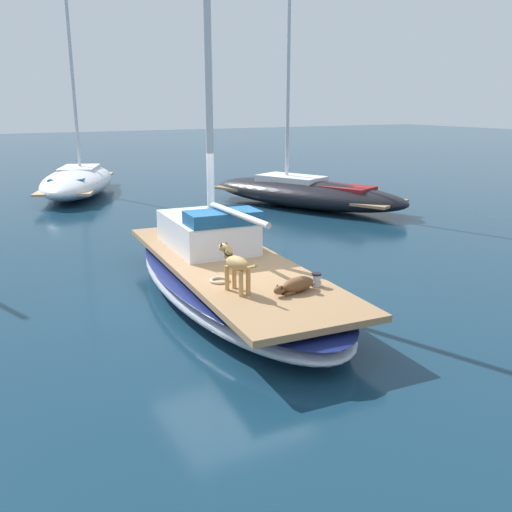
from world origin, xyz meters
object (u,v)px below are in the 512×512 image
(dog_brown, at_px, (296,285))
(deck_winch, at_px, (316,280))
(sailboat_main, at_px, (230,279))
(dog_tan, at_px, (236,264))
(moored_boat_far_astern, at_px, (78,181))
(moored_boat_starboard_side, at_px, (305,192))
(coiled_rope, at_px, (220,280))

(dog_brown, bearing_deg, deck_winch, 10.87)
(sailboat_main, relative_size, dog_tan, 7.88)
(dog_tan, distance_m, moored_boat_far_astern, 14.65)
(sailboat_main, distance_m, moored_boat_far_astern, 13.14)
(moored_boat_starboard_side, bearing_deg, deck_winch, -122.26)
(sailboat_main, relative_size, moored_boat_far_astern, 1.05)
(sailboat_main, xyz_separation_m, deck_winch, (0.59, -1.87, 0.42))
(moored_boat_far_astern, bearing_deg, coiled_rope, -92.40)
(dog_brown, height_order, moored_boat_far_astern, moored_boat_far_astern)
(coiled_rope, relative_size, moored_boat_far_astern, 0.05)
(moored_boat_far_astern, bearing_deg, deck_winch, -87.59)
(dog_brown, bearing_deg, dog_tan, 149.93)
(deck_winch, distance_m, moored_boat_starboard_side, 10.35)
(coiled_rope, bearing_deg, moored_boat_far_astern, 87.60)
(moored_boat_far_astern, distance_m, moored_boat_starboard_side, 8.77)
(deck_winch, height_order, moored_boat_far_astern, moored_boat_far_astern)
(moored_boat_starboard_side, bearing_deg, dog_tan, -128.77)
(moored_boat_far_astern, xyz_separation_m, moored_boat_starboard_side, (6.16, -6.25, -0.03))
(moored_boat_far_astern, relative_size, moored_boat_starboard_side, 0.93)
(dog_brown, xyz_separation_m, deck_winch, (0.42, 0.08, -0.01))
(coiled_rope, bearing_deg, moored_boat_starboard_side, 49.28)
(sailboat_main, height_order, dog_tan, dog_tan)
(sailboat_main, bearing_deg, deck_winch, -72.43)
(dog_tan, xyz_separation_m, moored_boat_far_astern, (0.57, 14.63, -0.54))
(deck_winch, relative_size, coiled_rope, 0.65)
(sailboat_main, height_order, moored_boat_far_astern, moored_boat_far_astern)
(deck_winch, relative_size, moored_boat_far_astern, 0.03)
(sailboat_main, height_order, moored_boat_starboard_side, moored_boat_starboard_side)
(deck_winch, bearing_deg, dog_tan, 162.83)
(coiled_rope, bearing_deg, dog_brown, -51.21)
(dog_tan, height_order, coiled_rope, dog_tan)
(deck_winch, bearing_deg, moored_boat_starboard_side, 57.74)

